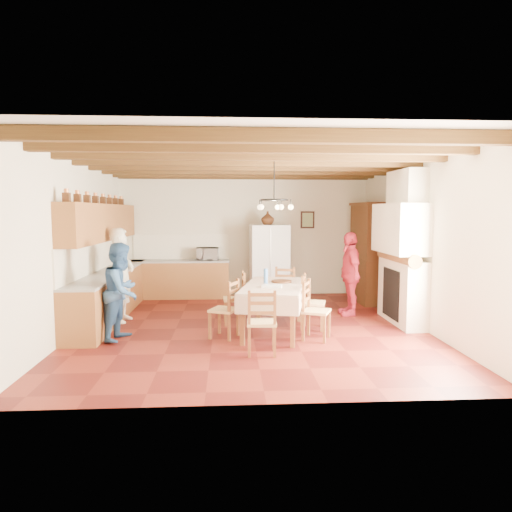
{
  "coord_description": "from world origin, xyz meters",
  "views": [
    {
      "loc": [
        -0.4,
        -7.94,
        2.06
      ],
      "look_at": [
        0.1,
        0.3,
        1.25
      ],
      "focal_mm": 32.0,
      "sensor_mm": 36.0,
      "label": 1
    }
  ],
  "objects": [
    {
      "name": "backsplash_left",
      "position": [
        -2.98,
        1.05,
        1.2
      ],
      "size": [
        0.03,
        4.3,
        0.6
      ],
      "primitive_type": "cube",
      "color": "white",
      "rests_on": "ground"
    },
    {
      "name": "wall_back",
      "position": [
        0.0,
        3.26,
        1.5
      ],
      "size": [
        6.0,
        0.02,
        3.0
      ],
      "primitive_type": "cube",
      "color": "beige",
      "rests_on": "ground"
    },
    {
      "name": "person_woman_blue",
      "position": [
        -2.11,
        -0.6,
        0.78
      ],
      "size": [
        0.75,
        0.88,
        1.57
      ],
      "primitive_type": "imported",
      "rotation": [
        0.0,
        0.0,
        1.34
      ],
      "color": "#2D5386",
      "rests_on": "floor"
    },
    {
      "name": "upper_cabinets",
      "position": [
        -2.83,
        1.05,
        1.85
      ],
      "size": [
        0.35,
        4.2,
        0.7
      ],
      "primitive_type": "cube",
      "color": "brown",
      "rests_on": "ground"
    },
    {
      "name": "backsplash_back",
      "position": [
        -1.55,
        3.23,
        1.2
      ],
      "size": [
        2.3,
        0.03,
        0.6
      ],
      "primitive_type": "cube",
      "color": "white",
      "rests_on": "ground"
    },
    {
      "name": "chair_right_near",
      "position": [
        1.01,
        -0.81,
        0.48
      ],
      "size": [
        0.54,
        0.55,
        0.96
      ],
      "primitive_type": null,
      "rotation": [
        0.0,
        0.0,
        1.16
      ],
      "color": "brown",
      "rests_on": "floor"
    },
    {
      "name": "chair_left_near",
      "position": [
        -0.48,
        -0.61,
        0.48
      ],
      "size": [
        0.54,
        0.55,
        0.96
      ],
      "primitive_type": null,
      "rotation": [
        0.0,
        0.0,
        -1.99
      ],
      "color": "brown",
      "rests_on": "floor"
    },
    {
      "name": "chair_end_far",
      "position": [
        0.67,
        0.82,
        0.48
      ],
      "size": [
        0.52,
        0.51,
        0.96
      ],
      "primitive_type": null,
      "rotation": [
        0.0,
        0.0,
        -0.32
      ],
      "color": "brown",
      "rests_on": "floor"
    },
    {
      "name": "wall_right",
      "position": [
        3.01,
        0.0,
        1.5
      ],
      "size": [
        0.02,
        6.5,
        3.0
      ],
      "primitive_type": "cube",
      "color": "beige",
      "rests_on": "ground"
    },
    {
      "name": "floor",
      "position": [
        0.0,
        0.0,
        -0.01
      ],
      "size": [
        6.0,
        6.5,
        0.02
      ],
      "primitive_type": "cube",
      "color": "#4D1310",
      "rests_on": "ground"
    },
    {
      "name": "ceiling_beams",
      "position": [
        0.0,
        0.0,
        2.91
      ],
      "size": [
        6.0,
        6.3,
        0.16
      ],
      "primitive_type": null,
      "color": "#35200F",
      "rests_on": "ground"
    },
    {
      "name": "chandelier",
      "position": [
        0.36,
        -0.33,
        2.25
      ],
      "size": [
        0.47,
        0.47,
        0.03
      ],
      "primitive_type": "torus",
      "color": "black",
      "rests_on": "ground"
    },
    {
      "name": "hutch",
      "position": [
        2.75,
        2.16,
        1.13
      ],
      "size": [
        0.58,
        1.27,
        2.26
      ],
      "primitive_type": null,
      "rotation": [
        0.0,
        0.0,
        0.05
      ],
      "color": "#3B270F",
      "rests_on": "floor"
    },
    {
      "name": "ceiling",
      "position": [
        0.0,
        0.0,
        3.01
      ],
      "size": [
        6.0,
        6.5,
        0.02
      ],
      "primitive_type": "cube",
      "color": "silver",
      "rests_on": "ground"
    },
    {
      "name": "wall_picture",
      "position": [
        1.55,
        3.23,
        1.85
      ],
      "size": [
        0.34,
        0.03,
        0.42
      ],
      "primitive_type": "cube",
      "color": "black",
      "rests_on": "ground"
    },
    {
      "name": "dining_table",
      "position": [
        0.36,
        -0.33,
        0.74
      ],
      "size": [
        1.34,
        2.03,
        0.82
      ],
      "rotation": [
        0.0,
        0.0,
        -0.22
      ],
      "color": "beige",
      "rests_on": "floor"
    },
    {
      "name": "countertop_left",
      "position": [
        -2.7,
        1.05,
        0.88
      ],
      "size": [
        0.62,
        4.3,
        0.04
      ],
      "primitive_type": "cube",
      "color": "gray",
      "rests_on": "lower_cabinets_left"
    },
    {
      "name": "wall_left",
      "position": [
        -3.01,
        0.0,
        1.5
      ],
      "size": [
        0.02,
        6.5,
        3.0
      ],
      "primitive_type": "cube",
      "color": "beige",
      "rests_on": "ground"
    },
    {
      "name": "chair_right_far",
      "position": [
        1.08,
        -0.15,
        0.48
      ],
      "size": [
        0.5,
        0.51,
        0.96
      ],
      "primitive_type": null,
      "rotation": [
        0.0,
        0.0,
        1.29
      ],
      "color": "brown",
      "rests_on": "floor"
    },
    {
      "name": "person_man",
      "position": [
        -2.38,
        0.61,
        0.88
      ],
      "size": [
        0.49,
        0.68,
        1.76
      ],
      "primitive_type": "imported",
      "rotation": [
        0.0,
        0.0,
        1.46
      ],
      "color": "silver",
      "rests_on": "floor"
    },
    {
      "name": "wall_front",
      "position": [
        0.0,
        -3.26,
        1.5
      ],
      "size": [
        6.0,
        0.02,
        3.0
      ],
      "primitive_type": "cube",
      "color": "beige",
      "rests_on": "ground"
    },
    {
      "name": "fireplace",
      "position": [
        2.72,
        0.2,
        1.4
      ],
      "size": [
        0.56,
        1.6,
        2.8
      ],
      "primitive_type": null,
      "color": "beige",
      "rests_on": "ground"
    },
    {
      "name": "person_woman_red",
      "position": [
        2.0,
        0.91,
        0.83
      ],
      "size": [
        0.42,
        0.98,
        1.66
      ],
      "primitive_type": "imported",
      "rotation": [
        0.0,
        0.0,
        -1.55
      ],
      "color": "red",
      "rests_on": "floor"
    },
    {
      "name": "refrigerator",
      "position": [
        0.55,
        2.65,
        0.87
      ],
      "size": [
        0.91,
        0.77,
        1.75
      ],
      "primitive_type": "cube",
      "rotation": [
        0.0,
        0.0,
        0.06
      ],
      "color": "silver",
      "rests_on": "floor"
    },
    {
      "name": "chair_left_far",
      "position": [
        -0.3,
        0.31,
        0.48
      ],
      "size": [
        0.42,
        0.44,
        0.96
      ],
      "primitive_type": null,
      "rotation": [
        0.0,
        0.0,
        -1.53
      ],
      "color": "brown",
      "rests_on": "floor"
    },
    {
      "name": "microwave",
      "position": [
        -0.9,
        2.95,
        1.05
      ],
      "size": [
        0.56,
        0.4,
        0.3
      ],
      "primitive_type": "imported",
      "rotation": [
        0.0,
        0.0,
        0.08
      ],
      "color": "silver",
      "rests_on": "countertop_back"
    },
    {
      "name": "fridge_vase",
      "position": [
        0.51,
        2.65,
        1.9
      ],
      "size": [
        0.38,
        0.38,
        0.32
      ],
      "primitive_type": "imported",
      "rotation": [
        0.0,
        0.0,
        0.33
      ],
      "color": "#3B270F",
      "rests_on": "refrigerator"
    },
    {
      "name": "lower_cabinets_back",
      "position": [
        -1.55,
        2.95,
        0.43
      ],
      "size": [
        2.3,
        0.6,
        0.86
      ],
      "primitive_type": "cube",
      "color": "brown",
      "rests_on": "ground"
    },
    {
      "name": "lower_cabinets_left",
      "position": [
        -2.7,
        1.05,
        0.43
      ],
      "size": [
        0.6,
        4.3,
        0.86
      ],
      "primitive_type": "cube",
      "color": "brown",
      "rests_on": "ground"
    },
    {
      "name": "countertop_back",
      "position": [
        -1.55,
        2.95,
        0.88
      ],
      "size": [
        2.34,
        0.62,
        0.04
      ],
      "primitive_type": "cube",
      "color": "gray",
      "rests_on": "lower_cabinets_back"
    },
    {
      "name": "chair_end_near",
      "position": [
        0.08,
        -1.51,
        0.48
      ],
      "size": [
        0.44,
        0.42,
        0.96
      ],
      "primitive_type": null,
      "rotation": [
        0.0,
        0.0,
        3.08
      ],
      "color": "brown",
      "rests_on": "floor"
    }
  ]
}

